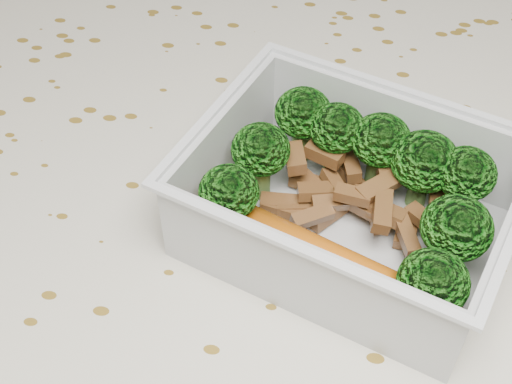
# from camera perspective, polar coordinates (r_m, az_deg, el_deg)

# --- Properties ---
(dining_table) EXTENTS (1.40, 0.90, 0.75)m
(dining_table) POSITION_cam_1_polar(r_m,az_deg,el_deg) (0.51, 0.11, -8.74)
(dining_table) COLOR brown
(dining_table) RESTS_ON ground
(tablecloth) EXTENTS (1.46, 0.96, 0.19)m
(tablecloth) POSITION_cam_1_polar(r_m,az_deg,el_deg) (0.47, 0.12, -5.35)
(tablecloth) COLOR beige
(tablecloth) RESTS_ON dining_table
(lunch_container) EXTENTS (0.22, 0.19, 0.06)m
(lunch_container) POSITION_cam_1_polar(r_m,az_deg,el_deg) (0.42, 7.41, -1.43)
(lunch_container) COLOR silver
(lunch_container) RESTS_ON tablecloth
(broccoli_florets) EXTENTS (0.17, 0.15, 0.05)m
(broccoli_florets) POSITION_cam_1_polar(r_m,az_deg,el_deg) (0.42, 9.12, 1.30)
(broccoli_florets) COLOR #608C3F
(broccoli_florets) RESTS_ON lunch_container
(meat_pile) EXTENTS (0.11, 0.08, 0.03)m
(meat_pile) POSITION_cam_1_polar(r_m,az_deg,el_deg) (0.43, 7.57, -0.39)
(meat_pile) COLOR brown
(meat_pile) RESTS_ON lunch_container
(sausage) EXTENTS (0.15, 0.07, 0.03)m
(sausage) POSITION_cam_1_polar(r_m,az_deg,el_deg) (0.40, 5.63, -5.69)
(sausage) COLOR #B7560E
(sausage) RESTS_ON lunch_container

